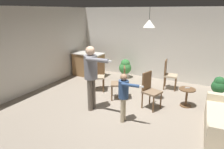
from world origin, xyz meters
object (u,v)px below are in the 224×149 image
object	(u,v)px
potted_plant_corner	(125,67)
spare_remote_on_table	(187,88)
side_table_by_couch	(187,95)
potted_plant_by_wall	(219,86)
dining_chair_centre_back	(169,73)
dining_chair_by_counter	(98,74)
person_adult	(91,71)
dining_chair_near_wall	(120,82)
kitchen_counter	(88,64)
person_child	(124,92)
dining_chair_spare	(150,89)

from	to	relation	value
potted_plant_corner	spare_remote_on_table	world-z (taller)	potted_plant_corner
side_table_by_couch	potted_plant_by_wall	xyz separation A→B (m)	(0.77, 1.11, 0.04)
dining_chair_centre_back	potted_plant_corner	world-z (taller)	dining_chair_centre_back
side_table_by_couch	dining_chair_by_counter	xyz separation A→B (m)	(-2.84, -0.06, 0.22)
person_adult	dining_chair_centre_back	xyz separation A→B (m)	(1.46, 2.49, -0.53)
side_table_by_couch	dining_chair_near_wall	size ratio (longest dim) A/B	0.52
person_adult	potted_plant_corner	bearing A→B (deg)	-177.76
kitchen_counter	side_table_by_couch	bearing A→B (deg)	-14.89
person_child	side_table_by_couch	bearing A→B (deg)	135.79
kitchen_counter	spare_remote_on_table	xyz separation A→B (m)	(3.99, -1.03, 0.06)
spare_remote_on_table	dining_chair_spare	bearing A→B (deg)	-146.38
side_table_by_couch	person_adult	size ratio (longest dim) A/B	0.30
person_child	dining_chair_spare	xyz separation A→B (m)	(0.32, 0.99, -0.20)
dining_chair_near_wall	dining_chair_spare	distance (m)	0.98
dining_chair_by_counter	dining_chair_centre_back	distance (m)	2.38
kitchen_counter	person_adult	world-z (taller)	person_adult
person_adult	dining_chair_by_counter	bearing A→B (deg)	-159.46
dining_chair_by_counter	spare_remote_on_table	xyz separation A→B (m)	(2.83, 0.09, -0.01)
potted_plant_corner	potted_plant_by_wall	bearing A→B (deg)	-7.47
person_child	person_adult	bearing A→B (deg)	-106.44
dining_chair_centre_back	potted_plant_by_wall	bearing A→B (deg)	82.85
dining_chair_spare	dining_chair_centre_back	bearing A→B (deg)	-167.07
person_adult	potted_plant_by_wall	size ratio (longest dim) A/B	2.60
kitchen_counter	dining_chair_spare	xyz separation A→B (m)	(3.10, -1.62, 0.07)
side_table_by_couch	spare_remote_on_table	bearing A→B (deg)	104.45
dining_chair_near_wall	person_child	bearing A→B (deg)	-177.35
dining_chair_by_counter	potted_plant_corner	size ratio (longest dim) A/B	1.34
dining_chair_centre_back	dining_chair_spare	bearing A→B (deg)	-10.85
side_table_by_couch	dining_chair_spare	size ratio (longest dim) A/B	0.52
person_adult	dining_chair_near_wall	distance (m)	1.17
dining_chair_near_wall	potted_plant_corner	xyz separation A→B (m)	(-0.72, 1.94, -0.13)
dining_chair_near_wall	person_adult	bearing A→B (deg)	132.62
potted_plant_corner	person_adult	bearing A→B (deg)	-83.34
dining_chair_near_wall	dining_chair_by_counter	bearing A→B (deg)	45.06
side_table_by_couch	dining_chair_spare	world-z (taller)	dining_chair_spare
person_child	spare_remote_on_table	size ratio (longest dim) A/B	9.24
side_table_by_couch	potted_plant_corner	world-z (taller)	potted_plant_corner
potted_plant_corner	spare_remote_on_table	xyz separation A→B (m)	(2.56, -1.52, 0.13)
dining_chair_near_wall	spare_remote_on_table	xyz separation A→B (m)	(1.85, 0.42, -0.01)
person_adult	spare_remote_on_table	size ratio (longest dim) A/B	13.28
kitchen_counter	dining_chair_centre_back	world-z (taller)	dining_chair_centre_back
kitchen_counter	person_child	world-z (taller)	person_child
dining_chair_by_counter	dining_chair_centre_back	world-z (taller)	same
kitchen_counter	dining_chair_near_wall	xyz separation A→B (m)	(2.14, -1.45, 0.07)
dining_chair_spare	side_table_by_couch	bearing A→B (deg)	139.00
dining_chair_centre_back	spare_remote_on_table	size ratio (longest dim) A/B	7.69
dining_chair_by_counter	person_adult	bearing A→B (deg)	88.77
dining_chair_near_wall	dining_chair_centre_back	bearing A→B (deg)	-61.98
kitchen_counter	side_table_by_couch	distance (m)	4.13
person_child	potted_plant_corner	world-z (taller)	person_child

